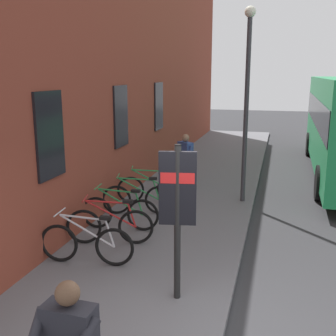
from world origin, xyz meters
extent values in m
plane|color=#2D2D30|center=(6.00, -1.00, 0.00)|extent=(60.00, 60.00, 0.00)
cube|color=slate|center=(8.00, 1.75, 0.06)|extent=(24.00, 3.50, 0.12)
cube|color=brown|center=(9.00, 3.80, 3.81)|extent=(22.00, 0.60, 7.61)
cube|color=black|center=(2.00, 3.48, 2.40)|extent=(0.90, 0.06, 1.60)
cube|color=black|center=(5.50, 3.48, 2.40)|extent=(0.90, 0.06, 1.60)
cube|color=black|center=(9.00, 3.48, 2.40)|extent=(0.90, 0.06, 1.60)
torus|color=black|center=(1.62, 3.20, 0.48)|extent=(0.13, 0.72, 0.72)
torus|color=black|center=(1.72, 2.16, 0.48)|extent=(0.13, 0.72, 0.72)
cylinder|color=silver|center=(1.67, 2.65, 0.76)|extent=(0.14, 1.02, 0.58)
cylinder|color=silver|center=(1.66, 2.73, 1.00)|extent=(0.12, 0.85, 0.09)
cylinder|color=silver|center=(1.71, 2.23, 0.73)|extent=(0.05, 0.19, 0.51)
cube|color=black|center=(1.70, 2.30, 1.02)|extent=(0.12, 0.21, 0.06)
cylinder|color=silver|center=(1.62, 3.15, 1.08)|extent=(0.48, 0.07, 0.02)
torus|color=black|center=(2.50, 3.14, 0.48)|extent=(0.23, 0.71, 0.72)
torus|color=black|center=(2.75, 2.12, 0.48)|extent=(0.23, 0.71, 0.72)
cylinder|color=#B21E1E|center=(2.63, 2.60, 0.76)|extent=(0.28, 1.00, 0.58)
cylinder|color=#B21E1E|center=(2.61, 2.68, 1.00)|extent=(0.24, 0.84, 0.09)
cylinder|color=#B21E1E|center=(2.73, 2.19, 0.73)|extent=(0.08, 0.19, 0.51)
cube|color=black|center=(2.71, 2.26, 1.02)|extent=(0.14, 0.22, 0.06)
cylinder|color=#B21E1E|center=(2.51, 3.09, 1.08)|extent=(0.47, 0.14, 0.02)
torus|color=black|center=(3.36, 3.26, 0.48)|extent=(0.13, 0.72, 0.72)
torus|color=black|center=(3.47, 2.21, 0.48)|extent=(0.13, 0.72, 0.72)
cylinder|color=#267F3F|center=(3.42, 2.71, 0.76)|extent=(0.14, 1.02, 0.58)
cylinder|color=#267F3F|center=(3.41, 2.78, 1.00)|extent=(0.12, 0.85, 0.09)
cylinder|color=#267F3F|center=(3.46, 2.29, 0.73)|extent=(0.05, 0.19, 0.51)
cube|color=black|center=(3.45, 2.36, 1.02)|extent=(0.12, 0.21, 0.06)
cylinder|color=#267F3F|center=(3.37, 3.21, 1.08)|extent=(0.48, 0.07, 0.02)
torus|color=black|center=(4.36, 3.19, 0.48)|extent=(0.24, 0.71, 0.72)
torus|color=black|center=(4.62, 2.17, 0.48)|extent=(0.24, 0.71, 0.72)
cylinder|color=#267F3F|center=(4.50, 2.66, 0.76)|extent=(0.29, 0.99, 0.58)
cylinder|color=#267F3F|center=(4.48, 2.73, 1.00)|extent=(0.25, 0.83, 0.09)
cylinder|color=#267F3F|center=(4.60, 2.25, 0.73)|extent=(0.08, 0.19, 0.51)
cube|color=black|center=(4.59, 2.32, 1.02)|extent=(0.15, 0.22, 0.06)
cylinder|color=#267F3F|center=(4.37, 3.14, 1.08)|extent=(0.47, 0.14, 0.02)
torus|color=black|center=(5.27, 3.16, 0.48)|extent=(0.26, 0.71, 0.72)
torus|color=black|center=(5.57, 2.15, 0.48)|extent=(0.26, 0.71, 0.72)
cylinder|color=#267F3F|center=(5.43, 2.63, 0.76)|extent=(0.32, 0.99, 0.58)
cylinder|color=#267F3F|center=(5.41, 2.71, 1.00)|extent=(0.27, 0.83, 0.09)
cylinder|color=#267F3F|center=(5.55, 2.23, 0.73)|extent=(0.09, 0.19, 0.51)
cube|color=black|center=(5.53, 2.30, 1.02)|extent=(0.15, 0.22, 0.06)
cylinder|color=#267F3F|center=(5.29, 3.11, 1.08)|extent=(0.47, 0.16, 0.02)
cylinder|color=black|center=(0.98, 0.82, 1.32)|extent=(0.10, 0.10, 2.40)
cube|color=black|center=(0.98, 0.82, 1.87)|extent=(0.18, 0.56, 1.10)
cube|color=red|center=(0.98, 0.82, 2.03)|extent=(0.18, 0.50, 0.16)
cylinder|color=black|center=(7.25, -1.75, 0.50)|extent=(1.00, 0.26, 1.00)
cylinder|color=black|center=(13.97, -1.85, 0.50)|extent=(1.00, 0.26, 1.00)
cylinder|color=#26262D|center=(6.99, 2.13, 0.53)|extent=(0.12, 0.12, 0.82)
cylinder|color=#26262D|center=(6.88, 1.99, 0.53)|extent=(0.12, 0.12, 0.82)
cube|color=#334C8C|center=(6.94, 2.06, 1.24)|extent=(0.49, 0.52, 0.61)
sphere|color=#8C664C|center=(6.94, 2.06, 1.67)|extent=(0.22, 0.22, 0.22)
cylinder|color=#334C8C|center=(7.11, 2.27, 1.20)|extent=(0.10, 0.10, 0.54)
cylinder|color=#334C8C|center=(6.77, 1.85, 1.20)|extent=(0.10, 0.10, 0.54)
sphere|color=brown|center=(-1.76, 1.12, 1.66)|extent=(0.22, 0.22, 0.22)
cylinder|color=#26262D|center=(-1.93, 1.35, 1.34)|extent=(0.44, 0.17, 0.34)
cylinder|color=#333338|center=(6.25, 0.30, 2.49)|extent=(0.12, 0.12, 4.74)
sphere|color=silver|center=(6.25, 0.30, 4.98)|extent=(0.28, 0.28, 0.28)
camera|label=1|loc=(-4.63, -0.56, 3.51)|focal=44.10mm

